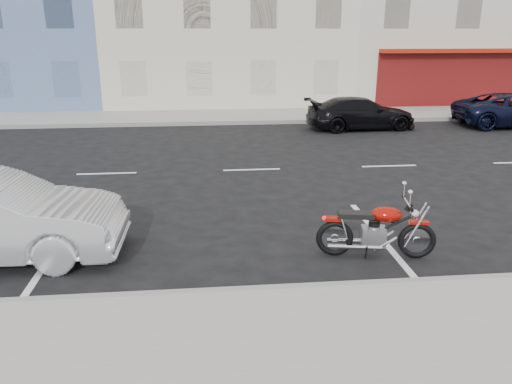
# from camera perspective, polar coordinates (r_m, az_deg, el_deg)

# --- Properties ---
(ground) EXTENTS (120.00, 120.00, 0.00)m
(ground) POSITION_cam_1_polar(r_m,az_deg,el_deg) (14.39, 7.47, 2.75)
(ground) COLOR black
(ground) RESTS_ON ground
(sidewalk_near) EXTENTS (80.00, 3.40, 0.15)m
(sidewalk_near) POSITION_cam_1_polar(r_m,az_deg,el_deg) (6.31, -22.10, -19.26)
(sidewalk_near) COLOR gray
(sidewalk_near) RESTS_ON ground
(sidewalk_far) EXTENTS (80.00, 3.40, 0.15)m
(sidewalk_far) POSITION_cam_1_polar(r_m,az_deg,el_deg) (22.58, -10.25, 8.40)
(sidewalk_far) COLOR gray
(sidewalk_far) RESTS_ON ground
(curb_near) EXTENTS (80.00, 0.12, 0.16)m
(curb_near) POSITION_cam_1_polar(r_m,az_deg,el_deg) (7.68, -18.69, -11.66)
(curb_near) COLOR gray
(curb_near) RESTS_ON ground
(curb_far) EXTENTS (80.00, 0.12, 0.16)m
(curb_far) POSITION_cam_1_polar(r_m,az_deg,el_deg) (20.91, -10.58, 7.64)
(curb_far) COLOR gray
(curb_far) RESTS_ON ground
(motorcycle) EXTENTS (2.03, 0.74, 1.03)m
(motorcycle) POSITION_cam_1_polar(r_m,az_deg,el_deg) (8.97, 18.16, -4.47)
(motorcycle) COLOR black
(motorcycle) RESTS_ON ground
(car_far) EXTENTS (4.41, 2.06, 1.25)m
(car_far) POSITION_cam_1_polar(r_m,az_deg,el_deg) (20.29, 11.90, 8.80)
(car_far) COLOR black
(car_far) RESTS_ON ground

